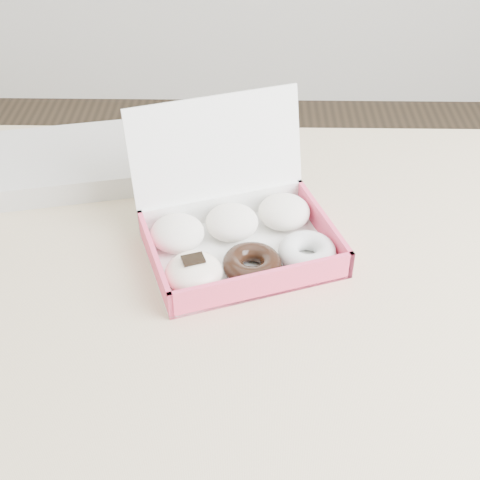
{
  "coord_description": "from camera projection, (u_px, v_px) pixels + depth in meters",
  "views": [
    {
      "loc": [
        0.05,
        -0.79,
        1.41
      ],
      "look_at": [
        0.04,
        -0.03,
        0.8
      ],
      "focal_mm": 50.0,
      "sensor_mm": 36.0,
      "label": 1
    }
  ],
  "objects": [
    {
      "name": "newspapers",
      "position": [
        58.0,
        164.0,
        1.19
      ],
      "size": [
        0.3,
        0.26,
        0.04
      ],
      "primitive_type": "cube",
      "rotation": [
        0.0,
        0.0,
        0.22
      ],
      "color": "white",
      "rests_on": "table"
    },
    {
      "name": "table",
      "position": [
        216.0,
        293.0,
        1.08
      ],
      "size": [
        1.2,
        0.8,
        0.75
      ],
      "color": "tan",
      "rests_on": "ground"
    },
    {
      "name": "donut_box",
      "position": [
        236.0,
        233.0,
        1.02
      ],
      "size": [
        0.34,
        0.33,
        0.2
      ],
      "rotation": [
        0.0,
        0.0,
        0.34
      ],
      "color": "white",
      "rests_on": "table"
    }
  ]
}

